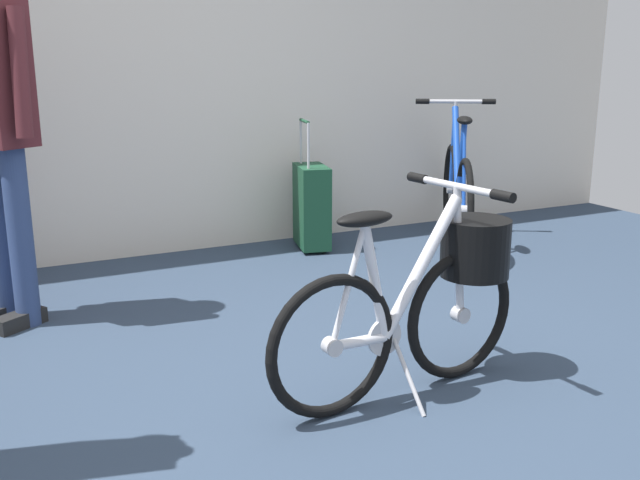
# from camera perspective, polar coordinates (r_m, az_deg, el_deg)

# --- Properties ---
(ground_plane) EXTENTS (7.45, 7.45, 0.00)m
(ground_plane) POSITION_cam_1_polar(r_m,az_deg,el_deg) (2.51, 0.59, -14.25)
(ground_plane) COLOR #2D3D51
(back_wall) EXTENTS (7.45, 0.10, 2.80)m
(back_wall) POSITION_cam_1_polar(r_m,az_deg,el_deg) (4.53, -14.11, 16.45)
(back_wall) COLOR silver
(back_wall) RESTS_ON ground_plane
(folding_bike_foreground) EXTENTS (1.09, 0.53, 0.77)m
(folding_bike_foreground) POSITION_cam_1_polar(r_m,az_deg,el_deg) (2.64, 8.64, -4.05)
(folding_bike_foreground) COLOR black
(folding_bike_foreground) RESTS_ON ground_plane
(display_bike_left) EXTENTS (0.75, 1.19, 0.94)m
(display_bike_left) POSITION_cam_1_polar(r_m,az_deg,el_deg) (4.72, 10.86, 3.74)
(display_bike_left) COLOR black
(display_bike_left) RESTS_ON ground_plane
(rolling_suitcase) EXTENTS (0.26, 0.39, 0.83)m
(rolling_suitcase) POSITION_cam_1_polar(r_m,az_deg,el_deg) (4.59, -0.67, 2.76)
(rolling_suitcase) COLOR #19472D
(rolling_suitcase) RESTS_ON ground_plane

